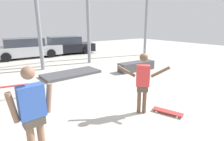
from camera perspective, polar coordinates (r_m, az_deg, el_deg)
The scene contains 8 objects.
ground_plane at distance 5.59m, azimuth 12.19°, elevation -10.50°, with size 36.00×36.00×0.00m, color #B2ADA3.
skateboarder at distance 4.66m, azimuth 10.00°, elevation -3.06°, with size 1.05×0.98×1.66m.
skateboard at distance 5.11m, azimuth 17.71°, elevation -12.65°, with size 0.48×0.83×0.08m.
grind_box at distance 9.24m, azimuth 7.99°, elevation 1.41°, with size 2.04×0.57×0.46m, color #47474C.
manual_pad at distance 8.61m, azimuth -13.12°, elevation -0.99°, with size 2.71×1.18×0.13m, color #47474C.
parked_car_silver at distance 14.03m, azimuth -26.09°, elevation 6.49°, with size 4.68×2.08×1.41m.
parked_car_black at distance 14.79m, azimuth -14.75°, elevation 7.84°, with size 4.49×2.25×1.40m.
bystander at distance 3.37m, azimuth -24.49°, elevation -11.60°, with size 0.76×0.23×1.71m.
Camera 1 is at (-3.86, -3.27, 2.37)m, focal length 28.00 mm.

